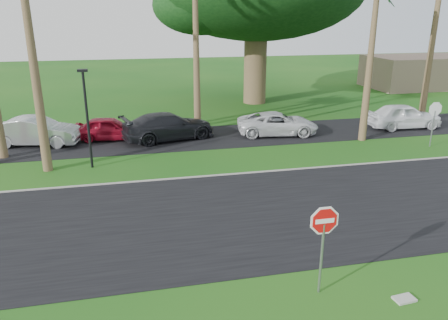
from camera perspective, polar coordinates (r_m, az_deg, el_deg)
name	(u,v)px	position (r m, az deg, el deg)	size (l,w,h in m)	color
ground	(266,239)	(14.56, 5.53, -10.28)	(120.00, 120.00, 0.00)	#124B12
road	(250,213)	(16.25, 3.37, -6.93)	(120.00, 8.00, 0.02)	black
parking_strip	(202,137)	(25.88, -2.92, 2.97)	(120.00, 5.00, 0.02)	black
curb	(226,175)	(19.85, 0.22, -1.93)	(120.00, 0.12, 0.06)	gray
stop_sign_near	(323,232)	(11.45, 12.86, -9.18)	(1.05, 0.07, 2.62)	gray
stop_sign_far	(435,115)	(26.25, 25.79, 5.31)	(1.05, 0.07, 2.62)	gray
streetlight_right	(87,113)	(21.12, -17.48, 5.89)	(0.45, 0.25, 4.64)	black
building_far	(420,72)	(47.63, 24.22, 10.47)	(10.00, 6.00, 3.00)	gray
car_silver	(36,132)	(26.27, -23.33, 3.42)	(1.65, 4.74, 1.56)	#A9ADB0
car_red	(109,129)	(26.06, -14.77, 3.97)	(1.58, 3.92, 1.33)	maroon
car_dark	(169,127)	(25.44, -7.25, 4.35)	(2.18, 5.36, 1.56)	black
car_minivan	(278,124)	(26.50, 7.03, 4.70)	(2.22, 4.82, 1.34)	silver
car_pickup	(404,116)	(30.04, 22.45, 5.31)	(1.85, 4.60, 1.57)	white
utility_slab	(404,299)	(12.69, 22.49, -16.42)	(0.55, 0.35, 0.06)	#A1A29A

